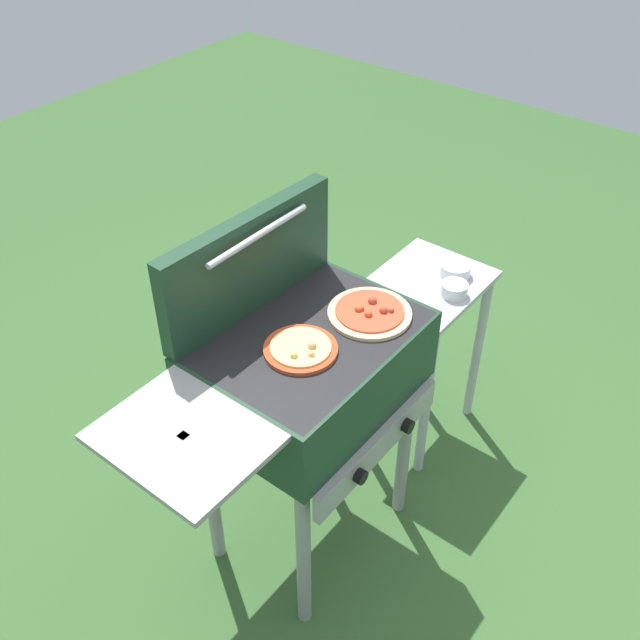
{
  "coord_description": "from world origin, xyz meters",
  "views": [
    {
      "loc": [
        -1.21,
        -0.99,
        2.21
      ],
      "look_at": [
        0.05,
        0.0,
        0.92
      ],
      "focal_mm": 41.03,
      "sensor_mm": 36.0,
      "label": 1
    }
  ],
  "objects_px": {
    "pizza_cheese": "(301,349)",
    "topping_bowl_near": "(455,270)",
    "prep_table": "(422,325)",
    "grill": "(308,375)",
    "pizza_pepperoni": "(370,312)",
    "topping_bowl_far": "(454,290)"
  },
  "relations": [
    {
      "from": "pizza_pepperoni",
      "to": "topping_bowl_far",
      "type": "relative_size",
      "value": 2.66
    },
    {
      "from": "topping_bowl_far",
      "to": "pizza_cheese",
      "type": "bearing_deg",
      "value": 173.27
    },
    {
      "from": "pizza_cheese",
      "to": "prep_table",
      "type": "height_order",
      "value": "pizza_cheese"
    },
    {
      "from": "grill",
      "to": "pizza_pepperoni",
      "type": "distance_m",
      "value": 0.26
    },
    {
      "from": "grill",
      "to": "pizza_pepperoni",
      "type": "relative_size",
      "value": 3.94
    },
    {
      "from": "grill",
      "to": "pizza_pepperoni",
      "type": "xyz_separation_m",
      "value": [
        0.19,
        -0.08,
        0.15
      ]
    },
    {
      "from": "prep_table",
      "to": "pizza_cheese",
      "type": "bearing_deg",
      "value": -177.82
    },
    {
      "from": "grill",
      "to": "pizza_cheese",
      "type": "bearing_deg",
      "value": -157.1
    },
    {
      "from": "grill",
      "to": "topping_bowl_far",
      "type": "bearing_deg",
      "value": -9.27
    },
    {
      "from": "pizza_pepperoni",
      "to": "prep_table",
      "type": "relative_size",
      "value": 0.34
    },
    {
      "from": "pizza_pepperoni",
      "to": "topping_bowl_near",
      "type": "bearing_deg",
      "value": 2.61
    },
    {
      "from": "prep_table",
      "to": "topping_bowl_near",
      "type": "relative_size",
      "value": 6.61
    },
    {
      "from": "pizza_cheese",
      "to": "grill",
      "type": "bearing_deg",
      "value": 22.9
    },
    {
      "from": "pizza_pepperoni",
      "to": "prep_table",
      "type": "bearing_deg",
      "value": 9.75
    },
    {
      "from": "pizza_cheese",
      "to": "pizza_pepperoni",
      "type": "xyz_separation_m",
      "value": [
        0.25,
        -0.06,
        0.0
      ]
    },
    {
      "from": "grill",
      "to": "prep_table",
      "type": "relative_size",
      "value": 1.35
    },
    {
      "from": "pizza_pepperoni",
      "to": "pizza_cheese",
      "type": "bearing_deg",
      "value": 167.36
    },
    {
      "from": "pizza_cheese",
      "to": "topping_bowl_far",
      "type": "distance_m",
      "value": 0.74
    },
    {
      "from": "pizza_cheese",
      "to": "topping_bowl_near",
      "type": "distance_m",
      "value": 0.84
    },
    {
      "from": "pizza_cheese",
      "to": "topping_bowl_far",
      "type": "xyz_separation_m",
      "value": [
        0.72,
        -0.08,
        -0.18
      ]
    },
    {
      "from": "pizza_pepperoni",
      "to": "topping_bowl_near",
      "type": "relative_size",
      "value": 2.27
    },
    {
      "from": "pizza_cheese",
      "to": "topping_bowl_near",
      "type": "height_order",
      "value": "pizza_cheese"
    }
  ]
}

